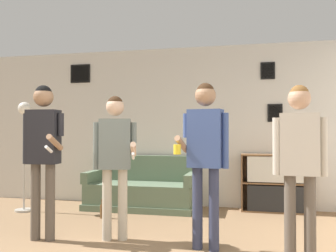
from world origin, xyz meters
The scene contains 9 objects.
wall_back centered at (0.00, 3.82, 1.35)m, with size 7.90×0.08×2.70m.
couch centered at (-0.57, 3.40, 0.28)m, with size 1.78×0.80×0.85m.
bookshelf centered at (1.56, 3.60, 0.45)m, with size 1.07×0.30×0.90m.
floor_lamp centered at (-2.33, 2.78, 1.22)m, with size 0.28×0.28×1.73m.
person_player_foreground_left centered at (-1.16, 1.41, 1.12)m, with size 0.52×0.46×1.79m.
person_player_foreground_center centered at (-0.35, 1.60, 1.03)m, with size 0.56×0.42×1.67m.
person_watcher_holding_cup centered at (0.72, 1.47, 1.10)m, with size 0.54×0.42×1.77m.
person_spectator_near_bookshelf centered at (1.65, 1.28, 1.05)m, with size 0.50×0.24×1.70m.
bottle_on_floor centered at (-0.92, 2.61, 0.11)m, with size 0.07×0.07×0.28m.
Camera 1 is at (1.22, -2.49, 1.25)m, focal length 40.00 mm.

